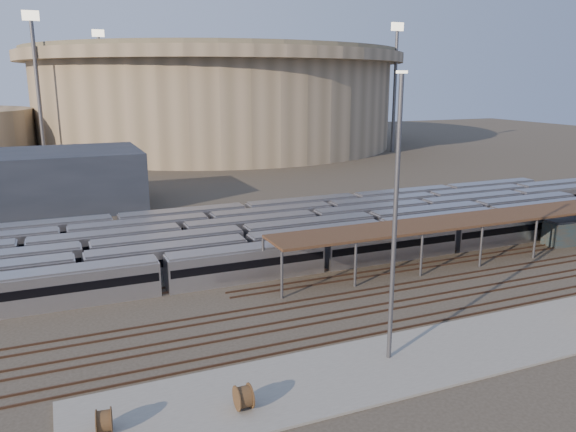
% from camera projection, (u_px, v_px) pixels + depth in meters
% --- Properties ---
extents(ground, '(420.00, 420.00, 0.00)m').
position_uv_depth(ground, '(356.00, 291.00, 59.56)').
color(ground, '#383026').
rests_on(ground, ground).
extents(apron, '(50.00, 9.00, 0.20)m').
position_uv_depth(apron, '(396.00, 363.00, 44.22)').
color(apron, gray).
rests_on(apron, ground).
extents(subway_trains, '(129.59, 23.90, 3.60)m').
position_uv_depth(subway_trains, '(285.00, 233.00, 75.48)').
color(subway_trains, silver).
rests_on(subway_trains, ground).
extents(inspection_shed, '(60.30, 6.00, 5.30)m').
position_uv_depth(inspection_shed, '(495.00, 218.00, 70.31)').
color(inspection_shed, '#525357').
rests_on(inspection_shed, ground).
extents(empty_tracks, '(170.00, 9.62, 0.18)m').
position_uv_depth(empty_tracks, '(382.00, 307.00, 55.07)').
color(empty_tracks, '#4C3323').
rests_on(empty_tracks, ground).
extents(stadium, '(124.00, 124.00, 32.50)m').
position_uv_depth(stadium, '(216.00, 96.00, 190.37)').
color(stadium, gray).
rests_on(stadium, ground).
extents(service_building, '(42.00, 20.00, 10.00)m').
position_uv_depth(service_building, '(12.00, 183.00, 94.28)').
color(service_building, '#1E232D').
rests_on(service_building, ground).
extents(floodlight_0, '(4.00, 1.00, 38.40)m').
position_uv_depth(floodlight_0, '(38.00, 85.00, 141.67)').
color(floodlight_0, '#525357').
rests_on(floodlight_0, ground).
extents(floodlight_2, '(4.00, 1.00, 38.40)m').
position_uv_depth(floodlight_2, '(395.00, 84.00, 170.69)').
color(floodlight_2, '#525357').
rests_on(floodlight_2, ground).
extents(floodlight_3, '(4.00, 1.00, 38.40)m').
position_uv_depth(floodlight_3, '(102.00, 83.00, 193.98)').
color(floodlight_3, '#525357').
rests_on(floodlight_3, ground).
extents(cable_reel_west, '(1.08, 1.70, 1.61)m').
position_uv_depth(cable_reel_west, '(104.00, 421.00, 35.21)').
color(cable_reel_west, '#513920').
rests_on(cable_reel_west, apron).
extents(cable_reel_east, '(0.98, 1.74, 1.73)m').
position_uv_depth(cable_reel_east, '(243.00, 397.00, 37.77)').
color(cable_reel_east, '#513920').
rests_on(cable_reel_east, apron).
extents(yard_light_pole, '(0.81, 0.36, 22.29)m').
position_uv_depth(yard_light_pole, '(395.00, 222.00, 42.35)').
color(yard_light_pole, '#525357').
rests_on(yard_light_pole, apron).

